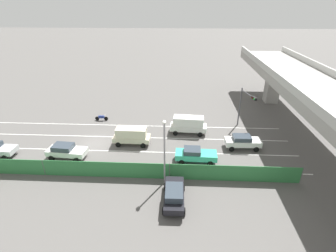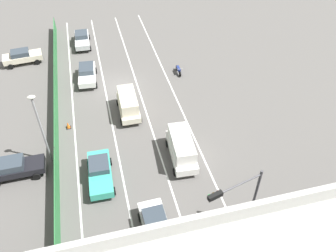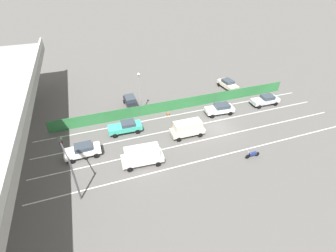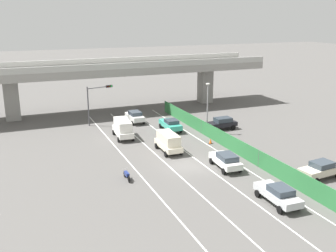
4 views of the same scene
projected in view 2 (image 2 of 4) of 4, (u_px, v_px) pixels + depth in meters
ground_plane at (121, 87)px, 37.02m from camera, size 300.00×300.00×0.00m
lane_line_left_edge at (176, 97)px, 35.54m from camera, size 0.14×42.75×0.01m
lane_line_mid_left at (143, 102)px, 34.89m from camera, size 0.14×42.75×0.01m
lane_line_mid_right at (109, 108)px, 34.24m from camera, size 0.14×42.75×0.01m
lane_line_right_edge at (73, 113)px, 33.59m from camera, size 0.14×42.75×0.01m
green_fence at (56, 108)px, 32.71m from camera, size 0.10×38.85×1.82m
car_hatchback_white at (87, 73)px, 37.36m from camera, size 2.27×4.53×1.63m
car_van_white at (182, 147)px, 28.14m from camera, size 2.32×4.99×2.36m
car_sedan_white at (156, 227)px, 22.98m from camera, size 2.01×4.30×1.68m
car_sedan_silver at (82, 39)px, 43.48m from camera, size 2.07×4.68×1.62m
car_taxi_teal at (100, 172)px, 26.68m from camera, size 2.09×4.64×1.62m
car_van_cream at (128, 103)px, 32.74m from camera, size 2.10×4.59×2.21m
motorcycle at (178, 70)px, 38.74m from camera, size 0.60×1.95×0.93m
parked_sedan_cream at (22, 56)px, 40.10m from camera, size 4.56×2.36×1.66m
parked_sedan_dark at (14, 168)px, 27.01m from camera, size 4.50×1.99×1.65m
traffic_light at (240, 196)px, 21.15m from camera, size 3.88×1.18×5.61m
street_lamp at (40, 123)px, 26.12m from camera, size 0.60×0.36×6.78m
traffic_cone at (68, 125)px, 31.75m from camera, size 0.47×0.47×0.68m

